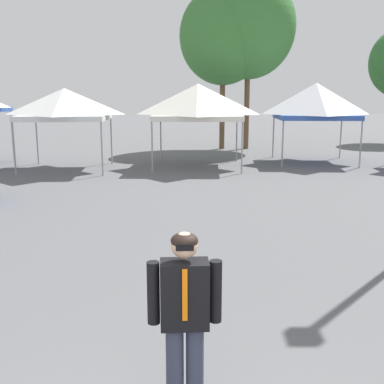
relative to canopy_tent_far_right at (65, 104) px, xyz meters
The scene contains 6 objects.
canopy_tent_far_right is the anchor object (origin of this frame).
canopy_tent_behind_center 5.19m from the canopy_tent_far_right, ahead, with size 3.58×3.58×3.33m.
canopy_tent_behind_left 10.40m from the canopy_tent_far_right, 12.34° to the left, with size 3.37×3.37×3.39m.
person_foreground 15.56m from the canopy_tent_far_right, 70.93° to the right, with size 0.65×0.27×1.78m.
tree_behind_tents_right 10.33m from the canopy_tent_far_right, 49.03° to the left, with size 4.56×4.56×8.39m.
tree_behind_tents_center 11.43m from the canopy_tent_far_right, 44.12° to the left, with size 4.89×4.89×9.07m.
Camera 1 is at (0.12, -2.36, 2.92)m, focal length 44.42 mm.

